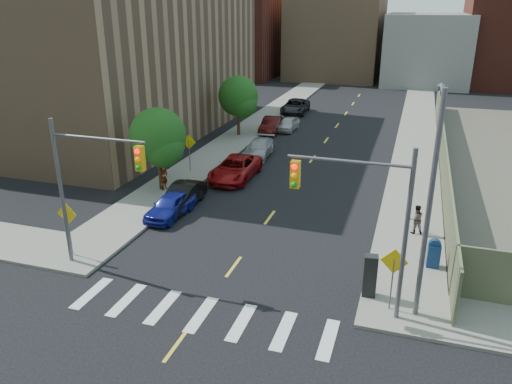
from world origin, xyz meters
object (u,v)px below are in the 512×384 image
Objects in this scene: pedestrian_west at (164,177)px; pedestrian_east at (416,219)px; parked_car_silver at (259,149)px; parked_car_grey at (295,106)px; mailbox at (434,253)px; parked_car_white at (288,124)px; payphone at (370,276)px; parked_car_blue at (170,205)px; parked_car_black at (183,196)px; parked_car_maroon at (271,125)px; parked_car_red at (235,168)px.

pedestrian_east is (15.76, -1.85, -0.04)m from pedestrian_west.
parked_car_grey reaches higher than parked_car_silver.
mailbox is 0.88× the size of pedestrian_east.
payphone is at bearing -65.76° from parked_car_white.
parked_car_black is at bearing 93.71° from parked_car_blue.
parked_car_blue is 2.88× the size of mailbox.
parked_car_blue is 12.88m from payphone.
pedestrian_east is at bearing 69.51° from payphone.
parked_car_silver is at bearing 88.18° from parked_car_blue.
mailbox reaches higher than parked_car_maroon.
parked_car_black is at bearing -93.53° from parked_car_maroon.
payphone is at bearing -107.85° from pedestrian_west.
parked_car_red is 1.25× the size of parked_car_maroon.
parked_car_silver is 0.85× the size of parked_car_grey.
pedestrian_east is (13.42, -28.32, 0.17)m from parked_car_grey.
payphone reaches higher than pedestrian_west.
parked_car_red is 13.51m from parked_car_maroon.
mailbox is at bearing -51.47° from parked_car_silver.
parked_car_blue reaches higher than parked_car_white.
parked_car_blue is 0.85× the size of parked_car_silver.
payphone is (10.50, -27.24, 0.43)m from parked_car_white.
mailbox is (13.12, -14.66, 0.14)m from parked_car_silver.
parked_car_blue is 4.23m from pedestrian_west.
mailbox reaches higher than parked_car_red.
pedestrian_west is at bearing -97.71° from parked_car_white.
pedestrian_west is 15.87m from pedestrian_east.
parked_car_blue is 12.95m from parked_car_silver.
pedestrian_west is at bearing 141.64° from payphone.
parked_car_black is 13.50m from pedestrian_east.
parked_car_blue is 20.76m from parked_car_maroon.
payphone reaches higher than parked_car_blue.
mailbox is 0.84× the size of pedestrian_west.
parked_car_maroon reaches higher than parked_car_blue.
parked_car_red is 1.00× the size of parked_car_grey.
parked_car_silver is 2.54× the size of payphone.
parked_car_blue is 0.73× the size of parked_car_grey.
parked_car_maroon is (0.00, 19.16, 0.04)m from parked_car_black.
payphone reaches higher than parked_car_red.
mailbox is at bearing -34.74° from parked_car_red.
parked_car_red is (1.30, 7.31, 0.08)m from parked_car_blue.
parked_car_blue is 7.43m from parked_car_red.
payphone reaches higher than parked_car_silver.
parked_car_maroon is (-1.30, 13.44, -0.04)m from parked_car_red.
parked_car_silver is (-0.05, 5.58, -0.09)m from parked_car_red.
payphone is at bearing -49.82° from parked_car_red.
payphone is 7.07m from pedestrian_east.
pedestrian_east is at bearing 10.92° from parked_car_blue.
parked_car_white is at bearing -74.81° from pedestrian_east.
pedestrian_east reaches higher than parked_car_red.
parked_car_silver is 20.90m from payphone.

